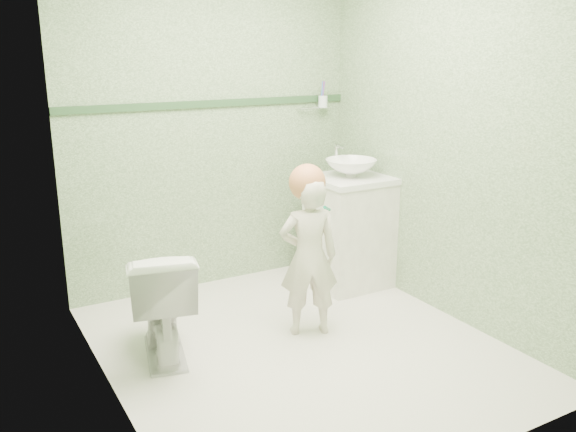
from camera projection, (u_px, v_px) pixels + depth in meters
ground at (300, 347)px, 3.68m from camera, size 2.50×2.50×0.00m
room_shell at (302, 149)px, 3.36m from camera, size 2.50×2.54×2.40m
trim_stripe at (212, 103)px, 4.36m from camera, size 2.20×0.02×0.05m
vanity at (349, 233)px, 4.56m from camera, size 0.52×0.50×0.80m
counter at (351, 179)px, 4.45m from camera, size 0.54×0.52×0.04m
basin at (351, 168)px, 4.43m from camera, size 0.37×0.37×0.13m
faucet at (337, 153)px, 4.56m from camera, size 0.03×0.13×0.18m
cup_holder at (322, 101)px, 4.74m from camera, size 0.26×0.07×0.21m
toilet at (161, 301)px, 3.51m from camera, size 0.51×0.72×0.66m
toddler at (309, 257)px, 3.74m from camera, size 0.42×0.35×1.00m
hair_cap at (307, 182)px, 3.64m from camera, size 0.22×0.22×0.22m
teal_toothbrush at (326, 208)px, 3.54m from camera, size 0.11×0.14×0.08m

